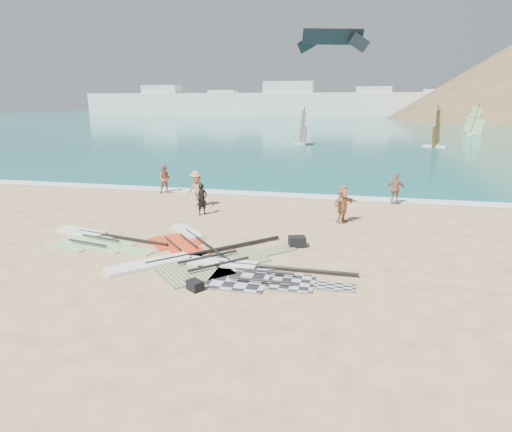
% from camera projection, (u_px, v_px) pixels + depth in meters
% --- Properties ---
extents(ground, '(300.00, 300.00, 0.00)m').
position_uv_depth(ground, '(215.00, 281.00, 12.80)').
color(ground, '#DBB480').
rests_on(ground, ground).
extents(sea, '(300.00, 240.00, 0.06)m').
position_uv_depth(sea, '(342.00, 118.00, 137.17)').
color(sea, '#0D595B').
rests_on(sea, ground).
extents(surf_line, '(300.00, 1.20, 0.04)m').
position_uv_depth(surf_line, '(282.00, 196.00, 24.39)').
color(surf_line, white).
rests_on(surf_line, ground).
extents(far_town, '(160.00, 8.00, 12.00)m').
position_uv_depth(far_town, '(300.00, 103.00, 156.27)').
color(far_town, white).
rests_on(far_town, ground).
extents(rig_grey, '(5.59, 2.22, 0.20)m').
position_uv_depth(rig_grey, '(251.00, 272.00, 13.35)').
color(rig_grey, black).
rests_on(rig_grey, ground).
extents(rig_green, '(5.33, 2.61, 0.20)m').
position_uv_depth(rig_green, '(93.00, 238.00, 16.64)').
color(rig_green, green).
rests_on(rig_green, ground).
extents(rig_orange, '(5.78, 5.24, 0.21)m').
position_uv_depth(rig_orange, '(193.00, 262.00, 14.23)').
color(rig_orange, '#FFAA26').
rests_on(rig_orange, ground).
extents(rig_red, '(3.95, 4.57, 0.20)m').
position_uv_depth(rig_red, '(186.00, 240.00, 16.45)').
color(rig_red, red).
rests_on(rig_red, ground).
extents(gear_bag_near, '(0.72, 0.61, 0.39)m').
position_uv_depth(gear_bag_near, '(297.00, 242.00, 15.81)').
color(gear_bag_near, black).
rests_on(gear_bag_near, ground).
extents(gear_bag_far, '(0.57, 0.54, 0.28)m').
position_uv_depth(gear_bag_far, '(195.00, 285.00, 12.19)').
color(gear_bag_far, black).
rests_on(gear_bag_far, ground).
extents(person_wetsuit, '(0.61, 0.65, 1.50)m').
position_uv_depth(person_wetsuit, '(202.00, 199.00, 20.11)').
color(person_wetsuit, black).
rests_on(person_wetsuit, ground).
extents(beachgoer_left, '(0.98, 0.90, 1.64)m').
position_uv_depth(beachgoer_left, '(165.00, 179.00, 24.84)').
color(beachgoer_left, '#9F5C49').
rests_on(beachgoer_left, ground).
extents(beachgoer_mid, '(1.36, 1.15, 1.83)m').
position_uv_depth(beachgoer_mid, '(197.00, 189.00, 21.67)').
color(beachgoer_mid, '#A97E58').
rests_on(beachgoer_mid, ground).
extents(beachgoer_back, '(0.95, 0.40, 1.62)m').
position_uv_depth(beachgoer_back, '(396.00, 189.00, 22.11)').
color(beachgoer_back, '#9E684E').
rests_on(beachgoer_back, ground).
extents(beachgoer_right, '(1.25, 1.58, 1.67)m').
position_uv_depth(beachgoer_right, '(343.00, 204.00, 18.79)').
color(beachgoer_right, tan).
rests_on(beachgoer_right, ground).
extents(windsurfer_left, '(2.62, 2.88, 4.63)m').
position_uv_depth(windsurfer_left, '(303.00, 134.00, 52.26)').
color(windsurfer_left, white).
rests_on(windsurfer_left, ground).
extents(windsurfer_centre, '(2.70, 2.94, 4.80)m').
position_uv_depth(windsurfer_centre, '(436.00, 135.00, 49.71)').
color(windsurfer_centre, white).
rests_on(windsurfer_centre, ground).
extents(windsurfer_right, '(2.61, 2.60, 4.94)m').
position_uv_depth(windsurfer_right, '(474.00, 126.00, 67.63)').
color(windsurfer_right, white).
rests_on(windsurfer_right, ground).
extents(kitesurf_kite, '(7.66, 2.72, 2.53)m').
position_uv_depth(kitesurf_kite, '(333.00, 39.00, 46.37)').
color(kitesurf_kite, '#232227').
rests_on(kitesurf_kite, ground).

